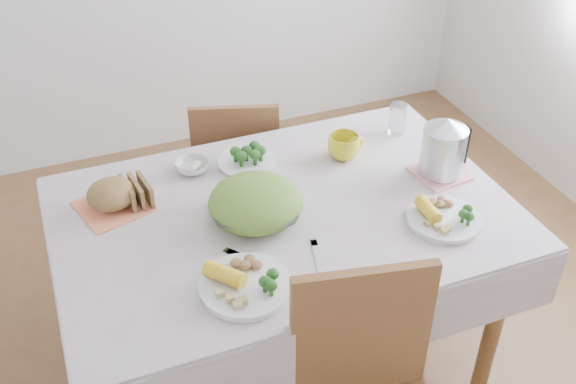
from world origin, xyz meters
name	(u,v)px	position (x,y,z in m)	size (l,w,h in m)	color
floor	(285,362)	(0.00, 0.00, 0.00)	(3.60, 3.60, 0.00)	brown
dining_table	(285,294)	(0.00, 0.00, 0.38)	(1.40, 0.90, 0.75)	brown
tablecloth	(285,212)	(0.00, 0.00, 0.76)	(1.50, 1.00, 0.01)	beige
chair_far	(237,162)	(0.07, 0.77, 0.47)	(0.38, 0.38, 0.84)	brown
salad_bowl	(256,210)	(-0.10, 0.00, 0.80)	(0.29, 0.29, 0.07)	white
dinner_plate_left	(246,286)	(-0.24, -0.30, 0.77)	(0.27, 0.27, 0.02)	white
dinner_plate_right	(444,219)	(0.46, -0.24, 0.77)	(0.24, 0.24, 0.02)	white
broccoli_plate	(247,162)	(-0.03, 0.31, 0.77)	(0.21, 0.21, 0.02)	beige
napkin	(114,206)	(-0.52, 0.23, 0.76)	(0.22, 0.22, 0.00)	#F67D56
bread_loaf	(111,193)	(-0.52, 0.23, 0.82)	(0.16, 0.15, 0.10)	brown
fruit_bowl	(192,167)	(-0.22, 0.34, 0.78)	(0.12, 0.12, 0.04)	white
yellow_mug	(344,147)	(0.32, 0.22, 0.81)	(0.12, 0.12, 0.09)	yellow
glass_tumbler	(398,118)	(0.59, 0.31, 0.83)	(0.07, 0.07, 0.12)	white
pink_tray	(439,173)	(0.59, -0.01, 0.77)	(0.17, 0.17, 0.01)	pink
electric_kettle	(444,146)	(0.59, -0.01, 0.88)	(0.15, 0.15, 0.22)	#B2B5BA
fork_left	(255,262)	(-0.18, -0.21, 0.76)	(0.02, 0.21, 0.00)	silver
fork_right	(318,259)	(0.01, -0.26, 0.76)	(0.02, 0.18, 0.00)	silver
knife	(292,285)	(-0.11, -0.34, 0.76)	(0.02, 0.21, 0.00)	silver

